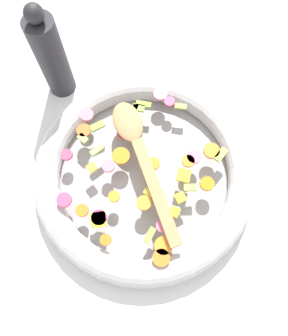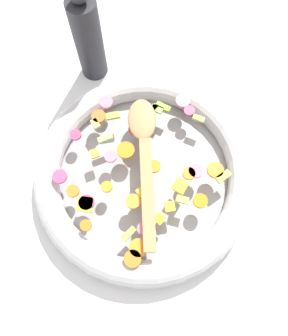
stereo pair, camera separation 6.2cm
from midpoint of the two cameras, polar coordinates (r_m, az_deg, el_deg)
ground_plane at (r=0.67m, az=-2.64°, el=-1.82°), size 4.00×4.00×0.00m
skillet at (r=0.65m, az=-2.72°, el=-1.22°), size 0.43×0.43×0.05m
chopped_vegetables at (r=0.62m, az=-3.68°, el=-0.76°), size 0.34×0.35×0.01m
wooden_spoon at (r=0.62m, az=-3.63°, el=2.11°), size 0.06×0.30×0.01m
pepper_mill at (r=0.71m, az=-18.43°, el=17.72°), size 0.06×0.06×0.23m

